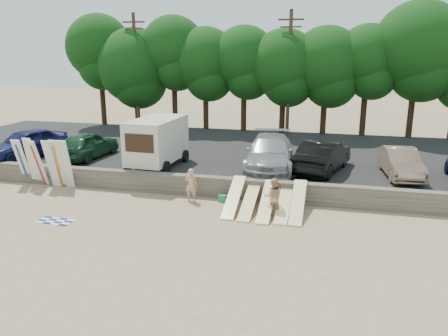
{
  "coord_description": "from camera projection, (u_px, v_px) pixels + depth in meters",
  "views": [
    {
      "loc": [
        5.1,
        -16.48,
        6.87
      ],
      "look_at": [
        0.33,
        3.0,
        1.47
      ],
      "focal_mm": 35.0,
      "sensor_mm": 36.0,
      "label": 1
    }
  ],
  "objects": [
    {
      "name": "ground",
      "position": [
        200.0,
        219.0,
        18.42
      ],
      "size": [
        120.0,
        120.0,
        0.0
      ],
      "primitive_type": "plane",
      "color": "tan",
      "rests_on": "ground"
    },
    {
      "name": "seawall",
      "position": [
        217.0,
        187.0,
        21.1
      ],
      "size": [
        44.0,
        0.5,
        1.0
      ],
      "primitive_type": "cube",
      "color": "#6B6356",
      "rests_on": "ground"
    },
    {
      "name": "parking_lot",
      "position": [
        247.0,
        155.0,
        28.18
      ],
      "size": [
        44.0,
        14.5,
        0.7
      ],
      "primitive_type": "cube",
      "color": "#282828",
      "rests_on": "ground"
    },
    {
      "name": "treeline",
      "position": [
        264.0,
        57.0,
        33.23
      ],
      "size": [
        32.9,
        6.48,
        9.64
      ],
      "color": "#382616",
      "rests_on": "parking_lot"
    },
    {
      "name": "utility_poles",
      "position": [
        289.0,
        71.0,
        31.55
      ],
      "size": [
        25.8,
        0.26,
        9.0
      ],
      "color": "#473321",
      "rests_on": "parking_lot"
    },
    {
      "name": "box_trailer",
      "position": [
        157.0,
        140.0,
        23.74
      ],
      "size": [
        2.53,
        4.26,
        2.64
      ],
      "rotation": [
        0.0,
        0.0,
        -0.05
      ],
      "color": "beige",
      "rests_on": "parking_lot"
    },
    {
      "name": "car_0",
      "position": [
        27.0,
        143.0,
        25.97
      ],
      "size": [
        3.4,
        5.37,
        1.7
      ],
      "primitive_type": "imported",
      "rotation": [
        0.0,
        0.0,
        -0.3
      ],
      "color": "#141747",
      "rests_on": "parking_lot"
    },
    {
      "name": "car_1",
      "position": [
        87.0,
        145.0,
        25.85
      ],
      "size": [
        2.15,
        4.73,
        1.57
      ],
      "primitive_type": "imported",
      "rotation": [
        0.0,
        0.0,
        3.08
      ],
      "color": "#143822",
      "rests_on": "parking_lot"
    },
    {
      "name": "car_2",
      "position": [
        270.0,
        153.0,
        23.36
      ],
      "size": [
        2.95,
        6.24,
        1.76
      ],
      "primitive_type": "imported",
      "rotation": [
        0.0,
        0.0,
        0.08
      ],
      "color": "gray",
      "rests_on": "parking_lot"
    },
    {
      "name": "car_3",
      "position": [
        323.0,
        156.0,
        22.91
      ],
      "size": [
        3.02,
        5.25,
        1.64
      ],
      "primitive_type": "imported",
      "rotation": [
        0.0,
        0.0,
        2.87
      ],
      "color": "black",
      "rests_on": "parking_lot"
    },
    {
      "name": "car_4",
      "position": [
        401.0,
        163.0,
        21.98
      ],
      "size": [
        1.93,
        4.46,
        1.43
      ],
      "primitive_type": "imported",
      "rotation": [
        0.0,
        0.0,
        0.1
      ],
      "color": "#846A54",
      "rests_on": "parking_lot"
    },
    {
      "name": "surfboard_upright_0",
      "position": [
        22.0,
        162.0,
        22.9
      ],
      "size": [
        0.55,
        0.88,
        2.49
      ],
      "primitive_type": "cube",
      "rotation": [
        0.31,
        0.0,
        0.06
      ],
      "color": "silver",
      "rests_on": "ground"
    },
    {
      "name": "surfboard_upright_1",
      "position": [
        32.0,
        161.0,
        22.79
      ],
      "size": [
        0.51,
        0.54,
        2.57
      ],
      "primitive_type": "cube",
      "rotation": [
        0.18,
        0.0,
        -0.02
      ],
      "color": "silver",
      "rests_on": "ground"
    },
    {
      "name": "surfboard_upright_2",
      "position": [
        38.0,
        163.0,
        22.56
      ],
      "size": [
        0.62,
        0.88,
        2.51
      ],
      "primitive_type": "cube",
      "rotation": [
        0.3,
        0.0,
        -0.15
      ],
      "color": "silver",
      "rests_on": "ground"
    },
    {
      "name": "surfboard_upright_3",
      "position": [
        51.0,
        164.0,
        22.32
      ],
      "size": [
        0.57,
        0.69,
        2.55
      ],
      "primitive_type": "cube",
      "rotation": [
        0.22,
        0.0,
        -0.11
      ],
      "color": "silver",
      "rests_on": "ground"
    },
    {
      "name": "surfboard_upright_4",
      "position": [
        58.0,
        163.0,
        22.38
      ],
      "size": [
        0.52,
        0.61,
        2.56
      ],
      "primitive_type": "cube",
      "rotation": [
        0.21,
        0.0,
        0.03
      ],
      "color": "silver",
      "rests_on": "ground"
    },
    {
      "name": "surfboard_upright_5",
      "position": [
        66.0,
        164.0,
        22.22
      ],
      "size": [
        0.51,
        0.56,
        2.57
      ],
      "primitive_type": "cube",
      "rotation": [
        0.19,
        0.0,
        -0.02
      ],
      "color": "silver",
      "rests_on": "ground"
    },
    {
      "name": "surfboard_low_0",
      "position": [
        234.0,
        197.0,
        19.43
      ],
      "size": [
        0.56,
        2.82,
        1.17
      ],
      "primitive_type": "cube",
      "rotation": [
        0.38,
        0.0,
        0.0
      ],
      "color": "#F7ED9C",
      "rests_on": "ground"
    },
    {
      "name": "surfboard_low_1",
      "position": [
        249.0,
        202.0,
        19.27
      ],
      "size": [
        0.56,
        2.91,
        0.86
      ],
      "primitive_type": "cube",
      "rotation": [
        0.27,
        0.0,
        0.0
      ],
      "color": "#F7ED9C",
      "rests_on": "ground"
    },
    {
      "name": "surfboard_low_2",
      "position": [
        267.0,
        201.0,
        18.94
      ],
      "size": [
        0.56,
        2.83,
        1.12
      ],
      "primitive_type": "cube",
      "rotation": [
        0.36,
        0.0,
        0.0
      ],
      "color": "#F7ED9C",
      "rests_on": "ground"
    },
    {
      "name": "surfboard_low_3",
      "position": [
        284.0,
        204.0,
        18.98
      ],
      "size": [
        0.56,
        2.92,
        0.82
      ],
      "primitive_type": "cube",
      "rotation": [
        0.25,
        0.0,
        0.0
      ],
      "color": "#F7ED9C",
      "rests_on": "ground"
    },
    {
      "name": "surfboard_low_4",
      "position": [
        298.0,
        202.0,
        18.74
      ],
      "size": [
        0.56,
        2.81,
        1.19
      ],
      "primitive_type": "cube",
      "rotation": [
        0.38,
        0.0,
        0.0
      ],
      "color": "#F7ED9C",
      "rests_on": "ground"
    },
    {
      "name": "beachgoer_a",
      "position": [
        191.0,
        185.0,
        20.43
      ],
      "size": [
        0.59,
        0.39,
        1.6
      ],
      "primitive_type": "imported",
      "rotation": [
        0.0,
        0.0,
        3.16
      ],
      "color": "tan",
      "rests_on": "ground"
    },
    {
      "name": "beachgoer_b",
      "position": [
        273.0,
        197.0,
        18.69
      ],
      "size": [
        0.87,
        0.71,
        1.65
      ],
      "primitive_type": "imported",
      "rotation": [
        0.0,
        0.0,
        3.25
      ],
      "color": "tan",
      "rests_on": "ground"
    },
    {
      "name": "cooler",
      "position": [
        223.0,
        198.0,
        20.53
      ],
      "size": [
        0.43,
        0.37,
        0.32
      ],
      "primitive_type": "cube",
      "rotation": [
        0.0,
        0.0,
        -0.2
      ],
      "color": "#238245",
      "rests_on": "ground"
    },
    {
      "name": "gear_bag",
      "position": [
        248.0,
        202.0,
        20.23
      ],
      "size": [
        0.35,
        0.32,
        0.22
      ],
      "primitive_type": "cube",
      "rotation": [
        0.0,
        0.0,
        -0.25
      ],
      "color": "orange",
      "rests_on": "ground"
    },
    {
      "name": "beach_towel",
      "position": [
        55.0,
        221.0,
        18.18
      ],
      "size": [
        1.58,
        1.58,
        0.0
      ],
      "primitive_type": "plane",
      "rotation": [
        0.0,
        0.0,
        -0.05
      ],
      "color": "white",
      "rests_on": "ground"
    }
  ]
}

